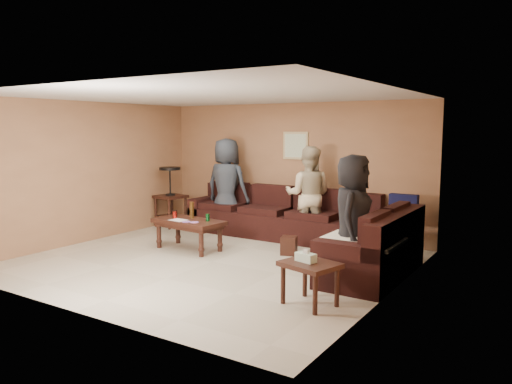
# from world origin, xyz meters

# --- Properties ---
(room) EXTENTS (5.60, 5.50, 2.50)m
(room) POSITION_xyz_m (0.00, 0.00, 1.66)
(room) COLOR #BAB49D
(room) RESTS_ON ground
(sectional_sofa) EXTENTS (4.65, 2.90, 0.97)m
(sectional_sofa) POSITION_xyz_m (0.81, 1.52, 0.33)
(sectional_sofa) COLOR black
(sectional_sofa) RESTS_ON ground
(coffee_table) EXTENTS (1.26, 0.71, 0.79)m
(coffee_table) POSITION_xyz_m (-0.80, 0.41, 0.43)
(coffee_table) COLOR #331711
(coffee_table) RESTS_ON ground
(end_table_left) EXTENTS (0.61, 0.61, 1.23)m
(end_table_left) POSITION_xyz_m (-2.42, 1.74, 0.65)
(end_table_left) COLOR #331711
(end_table_left) RESTS_ON ground
(side_table_right) EXTENTS (0.72, 0.64, 0.65)m
(side_table_right) POSITION_xyz_m (2.09, -0.90, 0.43)
(side_table_right) COLOR #331711
(side_table_right) RESTS_ON ground
(waste_bin) EXTENTS (0.31, 0.31, 0.29)m
(waste_bin) POSITION_xyz_m (0.77, 1.02, 0.15)
(waste_bin) COLOR #331711
(waste_bin) RESTS_ON ground
(wall_art) EXTENTS (0.52, 0.04, 0.52)m
(wall_art) POSITION_xyz_m (0.10, 2.48, 1.70)
(wall_art) COLOR tan
(wall_art) RESTS_ON ground
(person_left) EXTENTS (0.93, 0.63, 1.83)m
(person_left) POSITION_xyz_m (-1.14, 1.96, 0.92)
(person_left) COLOR #2A313A
(person_left) RESTS_ON ground
(person_middle) EXTENTS (1.00, 0.88, 1.72)m
(person_middle) POSITION_xyz_m (0.65, 1.94, 0.86)
(person_middle) COLOR #C4B592
(person_middle) RESTS_ON ground
(person_right) EXTENTS (0.68, 0.91, 1.68)m
(person_right) POSITION_xyz_m (2.10, 0.35, 0.84)
(person_right) COLOR black
(person_right) RESTS_ON ground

